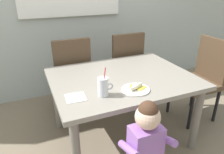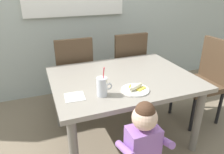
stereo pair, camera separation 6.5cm
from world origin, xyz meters
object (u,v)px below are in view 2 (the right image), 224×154
(milk_cup, at_px, (102,88))
(peeled_banana, at_px, (136,87))
(toddler_standing, at_px, (143,142))
(paper_napkin, at_px, (75,97))
(dining_chair_right, at_px, (127,64))
(dining_chair_far, at_px, (205,76))
(snack_plate, at_px, (135,90))
(dining_table, at_px, (123,85))
(dining_chair_left, at_px, (74,71))

(milk_cup, height_order, peeled_banana, milk_cup)
(toddler_standing, xyz_separation_m, paper_napkin, (-0.36, 0.46, 0.18))
(toddler_standing, height_order, peeled_banana, toddler_standing)
(dining_chair_right, distance_m, toddler_standing, 1.48)
(milk_cup, bearing_deg, dining_chair_far, 11.99)
(dining_chair_far, xyz_separation_m, paper_napkin, (-1.54, -0.23, 0.17))
(milk_cup, xyz_separation_m, snack_plate, (0.28, -0.02, -0.06))
(dining_table, xyz_separation_m, dining_chair_right, (0.36, 0.70, -0.08))
(dining_table, height_order, toddler_standing, toddler_standing)
(snack_plate, xyz_separation_m, peeled_banana, (0.01, 0.00, 0.03))
(dining_chair_far, relative_size, peeled_banana, 5.46)
(dining_table, relative_size, dining_chair_far, 1.38)
(dining_table, xyz_separation_m, dining_chair_far, (1.03, 0.00, -0.08))
(snack_plate, bearing_deg, dining_chair_right, 68.95)
(dining_chair_right, bearing_deg, dining_table, 62.56)
(dining_chair_far, relative_size, paper_napkin, 6.40)
(peeled_banana, bearing_deg, dining_table, 87.40)
(toddler_standing, height_order, paper_napkin, toddler_standing)
(toddler_standing, height_order, milk_cup, milk_cup)
(toddler_standing, distance_m, peeled_banana, 0.46)
(dining_chair_left, distance_m, peeled_banana, 1.07)
(dining_table, height_order, snack_plate, snack_plate)
(milk_cup, distance_m, snack_plate, 0.28)
(dining_chair_right, bearing_deg, dining_chair_far, 133.55)
(dining_chair_far, bearing_deg, milk_cup, -78.01)
(dining_chair_far, height_order, peeled_banana, dining_chair_far)
(dining_chair_right, distance_m, dining_chair_far, 0.96)
(dining_chair_left, xyz_separation_m, peeled_banana, (0.32, -1.00, 0.20))
(dining_chair_far, distance_m, snack_plate, 1.11)
(snack_plate, bearing_deg, dining_chair_left, 107.39)
(dining_chair_right, xyz_separation_m, snack_plate, (-0.39, -1.00, 0.17))
(snack_plate, bearing_deg, dining_chair_far, 16.17)
(peeled_banana, bearing_deg, snack_plate, -157.75)
(toddler_standing, xyz_separation_m, peeled_banana, (0.13, 0.39, 0.21))
(dining_chair_right, relative_size, toddler_standing, 1.15)
(dining_chair_right, bearing_deg, snack_plate, 68.95)
(milk_cup, relative_size, paper_napkin, 1.66)
(milk_cup, xyz_separation_m, peeled_banana, (0.28, -0.02, -0.04))
(dining_table, bearing_deg, milk_cup, -136.97)
(toddler_standing, relative_size, paper_napkin, 5.59)
(dining_table, bearing_deg, dining_chair_far, 0.23)
(dining_chair_right, bearing_deg, toddler_standing, 69.79)
(peeled_banana, bearing_deg, toddler_standing, -108.88)
(milk_cup, bearing_deg, peeled_banana, -3.94)
(dining_table, distance_m, snack_plate, 0.32)
(dining_chair_left, xyz_separation_m, dining_chair_far, (1.36, -0.70, 0.00))
(dining_chair_far, xyz_separation_m, peeled_banana, (-1.04, -0.30, 0.20))
(dining_chair_left, relative_size, toddler_standing, 1.15)
(dining_chair_right, xyz_separation_m, toddler_standing, (-0.51, -1.39, -0.02))
(dining_chair_left, xyz_separation_m, milk_cup, (0.04, -0.98, 0.23))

